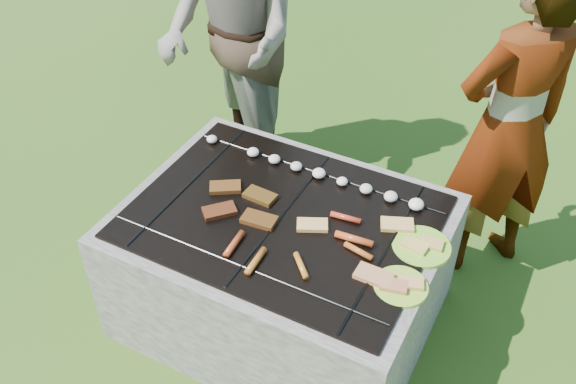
% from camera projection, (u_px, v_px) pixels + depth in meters
% --- Properties ---
extents(lawn, '(60.00, 60.00, 0.00)m').
position_uv_depth(lawn, '(283.00, 312.00, 3.01)').
color(lawn, '#204611').
rests_on(lawn, ground).
extents(fire_pit, '(1.30, 1.00, 0.62)m').
position_uv_depth(fire_pit, '(283.00, 271.00, 2.83)').
color(fire_pit, '#9F978D').
rests_on(fire_pit, ground).
extents(mushrooms, '(1.06, 0.06, 0.04)m').
position_uv_depth(mushrooms, '(327.00, 176.00, 2.78)').
color(mushrooms, beige).
rests_on(mushrooms, fire_pit).
extents(pork_slabs, '(0.38, 0.28, 0.02)m').
position_uv_depth(pork_slabs, '(242.00, 204.00, 2.66)').
color(pork_slabs, brown).
rests_on(pork_slabs, fire_pit).
extents(sausages, '(0.52, 0.47, 0.03)m').
position_uv_depth(sausages, '(307.00, 246.00, 2.47)').
color(sausages, red).
rests_on(sausages, fire_pit).
extents(bread_on_grate, '(0.46, 0.40, 0.02)m').
position_uv_depth(bread_on_grate, '(364.00, 243.00, 2.48)').
color(bread_on_grate, '#F2C47C').
rests_on(bread_on_grate, fire_pit).
extents(plate_far, '(0.27, 0.27, 0.03)m').
position_uv_depth(plate_far, '(421.00, 246.00, 2.48)').
color(plate_far, '#CAFE3C').
rests_on(plate_far, fire_pit).
extents(plate_near, '(0.26, 0.26, 0.03)m').
position_uv_depth(plate_near, '(401.00, 286.00, 2.33)').
color(plate_near, '#D3F63B').
rests_on(plate_near, fire_pit).
extents(cook, '(0.67, 0.68, 1.58)m').
position_uv_depth(cook, '(509.00, 127.00, 2.79)').
color(cook, gray).
rests_on(cook, ground).
extents(bystander, '(1.09, 1.05, 1.77)m').
position_uv_depth(bystander, '(228.00, 37.00, 3.23)').
color(bystander, gray).
rests_on(bystander, ground).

